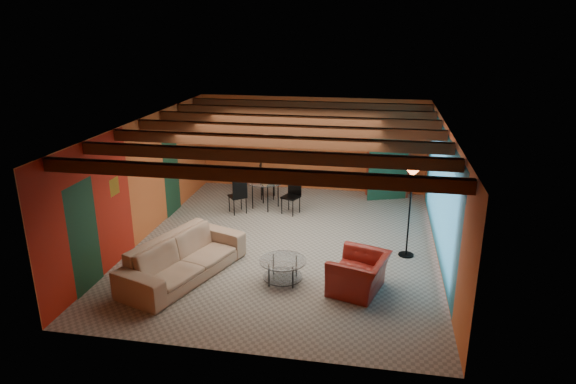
% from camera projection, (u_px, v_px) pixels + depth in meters
% --- Properties ---
extents(room, '(6.52, 8.01, 2.71)m').
position_uv_depth(room, '(287.00, 139.00, 10.66)').
color(room, gray).
rests_on(room, ground).
extents(sofa, '(1.90, 2.90, 0.79)m').
position_uv_depth(sofa, '(184.00, 258.00, 9.74)').
color(sofa, '#9A7B63').
rests_on(sofa, ground).
extents(armchair, '(1.20, 1.30, 0.70)m').
position_uv_depth(armchair, '(359.00, 273.00, 9.22)').
color(armchair, maroon).
rests_on(armchair, ground).
extents(coffee_table, '(0.91, 0.91, 0.46)m').
position_uv_depth(coffee_table, '(283.00, 271.00, 9.59)').
color(coffee_table, white).
rests_on(coffee_table, ground).
extents(dining_table, '(2.57, 2.57, 1.02)m').
position_uv_depth(dining_table, '(265.00, 189.00, 13.34)').
color(dining_table, white).
rests_on(dining_table, ground).
extents(armoire, '(1.18, 0.86, 1.88)m').
position_uv_depth(armoire, '(388.00, 164.00, 14.09)').
color(armoire, maroon).
rests_on(armoire, ground).
extents(floor_lamp, '(0.46, 0.46, 1.98)m').
position_uv_depth(floor_lamp, '(409.00, 212.00, 10.42)').
color(floor_lamp, black).
rests_on(floor_lamp, ground).
extents(ceiling_fan, '(1.50, 1.50, 0.44)m').
position_uv_depth(ceiling_fan, '(286.00, 140.00, 10.55)').
color(ceiling_fan, '#472614').
rests_on(ceiling_fan, ceiling).
extents(painting, '(1.05, 0.03, 0.65)m').
position_uv_depth(painting, '(281.00, 133.00, 14.63)').
color(painting, black).
rests_on(painting, wall_back).
extents(potted_plant, '(0.49, 0.46, 0.44)m').
position_uv_depth(potted_plant, '(391.00, 123.00, 13.72)').
color(potted_plant, '#26661E').
rests_on(potted_plant, armoire).
extents(vase, '(0.19, 0.19, 0.18)m').
position_uv_depth(vase, '(265.00, 167.00, 13.14)').
color(vase, orange).
rests_on(vase, dining_table).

